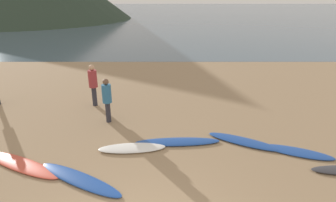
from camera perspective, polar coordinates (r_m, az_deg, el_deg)
name	(u,v)px	position (r m, az deg, el deg)	size (l,w,h in m)	color
ground_plane	(157,85)	(14.00, -2.20, 3.36)	(120.00, 120.00, 0.20)	#997C5B
ocean_water	(167,12)	(67.93, -0.23, 17.75)	(140.00, 100.00, 0.01)	#475B6B
surfboard_1	(23,164)	(8.37, -27.54, -11.33)	(2.64, 0.52, 0.07)	#D84C38
surfboard_2	(80,179)	(7.25, -17.46, -14.93)	(2.56, 0.47, 0.08)	#1E479E
surfboard_3	(133,148)	(8.18, -7.09, -9.48)	(1.92, 0.57, 0.09)	white
surfboard_4	(179,142)	(8.44, 2.25, -8.32)	(2.53, 0.51, 0.08)	#1E479E
surfboard_5	(245,142)	(8.74, 15.54, -8.01)	(2.20, 0.51, 0.08)	#1E479E
surfboard_6	(298,152)	(8.74, 25.09, -9.46)	(1.92, 0.52, 0.07)	#1E479E
person_0	(94,82)	(11.20, -14.80, 3.81)	(0.33, 0.33, 1.66)	#2D2D38
person_2	(108,97)	(9.63, -12.11, 0.83)	(0.31, 0.31, 1.56)	#2D2D38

